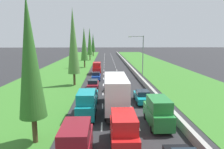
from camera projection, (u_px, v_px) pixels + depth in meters
ground_plane at (110, 66)px, 63.61m from camera, size 300.00×300.00×0.00m
grass_verge_left at (69, 66)px, 63.19m from camera, size 14.00×140.00×0.04m
grass_verge_right at (155, 66)px, 64.08m from camera, size 14.00×140.00×0.04m
median_barrier at (128, 64)px, 63.73m from camera, size 0.44×120.00×0.85m
lane_markings at (110, 66)px, 63.61m from camera, size 3.64×116.00×0.01m
maroon_van_left_lane at (76, 145)px, 13.23m from camera, size 1.96×4.90×2.82m
teal_van_left_lane at (87, 104)px, 21.49m from camera, size 1.96×4.90×2.82m
teal_hatchback_left_lane at (91, 95)px, 27.16m from camera, size 1.74×3.90×1.72m
green_van_right_lane at (158, 112)px, 19.21m from camera, size 1.96×4.90×2.82m
red_van_centre_lane at (123, 131)px, 15.19m from camera, size 1.96×4.90×2.82m
maroon_sedan_left_lane at (93, 84)px, 33.62m from camera, size 1.82×4.50×1.64m
white_box_truck_centre_lane at (115, 92)px, 23.29m from camera, size 2.46×9.40×4.18m
blue_hatchback_left_lane at (96, 76)px, 41.08m from camera, size 1.74×3.90×1.72m
red_van_left_lane at (97, 68)px, 48.62m from camera, size 1.96×4.90×2.82m
white_hatchback_centre_lane at (112, 86)px, 32.61m from camera, size 1.74×3.90×1.72m
teal_sedan_right_lane at (142, 96)px, 26.51m from camera, size 1.82×4.50×1.64m
poplar_tree_nearest at (30, 59)px, 15.13m from camera, size 2.09×2.09×11.47m
poplar_tree_second at (73, 41)px, 35.30m from camera, size 2.14×2.14×13.66m
poplar_tree_third at (84, 44)px, 58.50m from camera, size 2.09×2.09×11.73m
poplar_tree_fourth at (90, 41)px, 79.20m from camera, size 2.12×2.12×12.82m
poplar_tree_fifth at (93, 43)px, 100.19m from camera, size 2.08×2.08×11.09m
street_light_mast at (141, 54)px, 42.45m from camera, size 3.20×0.28×9.00m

